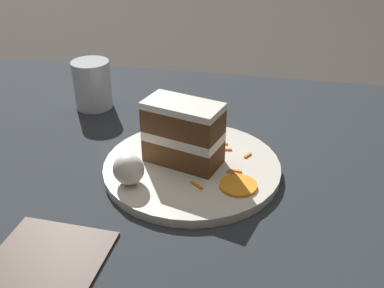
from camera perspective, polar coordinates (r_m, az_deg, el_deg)
ground_plane at (r=0.72m, az=0.95°, el=-7.05°), size 6.00×6.00×0.00m
dining_table at (r=0.71m, az=0.96°, el=-6.14°), size 1.34×0.95×0.03m
plate at (r=0.73m, az=-0.00°, el=-2.96°), size 0.28×0.28×0.01m
cake_slice at (r=0.70m, az=-1.13°, el=1.41°), size 0.13×0.09×0.10m
cream_dollop at (r=0.67m, az=-8.07°, el=-3.21°), size 0.05×0.04×0.05m
orange_garnish at (r=0.67m, az=5.90°, el=-5.27°), size 0.06×0.06×0.00m
carrot_shreds_scatter at (r=0.73m, az=2.50°, el=-2.03°), size 0.18×0.16×0.00m
drinking_glass at (r=0.95m, az=-12.49°, el=7.00°), size 0.08×0.08×0.10m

